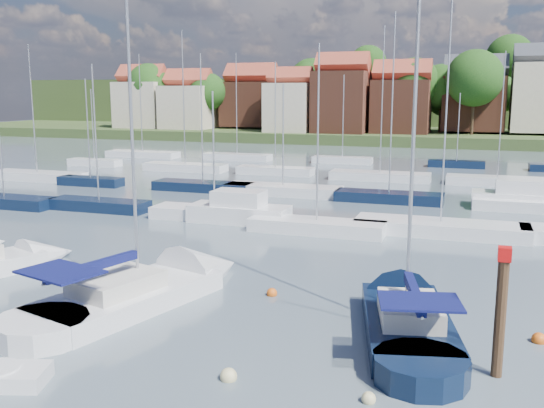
% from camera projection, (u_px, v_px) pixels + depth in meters
% --- Properties ---
extents(ground, '(260.00, 260.00, 0.00)m').
position_uv_depth(ground, '(366.00, 185.00, 59.26)').
color(ground, '#485661').
rests_on(ground, ground).
extents(sailboat_centre, '(6.94, 13.57, 17.75)m').
position_uv_depth(sailboat_centre, '(159.00, 288.00, 27.02)').
color(sailboat_centre, silver).
rests_on(sailboat_centre, ground).
extents(sailboat_navy, '(5.50, 11.88, 15.92)m').
position_uv_depth(sailboat_navy, '(403.00, 314.00, 23.86)').
color(sailboat_navy, black).
rests_on(sailboat_navy, ground).
extents(timber_piling, '(0.40, 0.40, 6.51)m').
position_uv_depth(timber_piling, '(498.00, 341.00, 19.18)').
color(timber_piling, '#4C331E').
rests_on(timber_piling, ground).
extents(buoy_c, '(0.42, 0.42, 0.42)m').
position_uv_depth(buoy_c, '(54.00, 351.00, 21.22)').
color(buoy_c, '#D85914').
rests_on(buoy_c, ground).
extents(buoy_d, '(0.55, 0.55, 0.55)m').
position_uv_depth(buoy_d, '(229.00, 379.00, 19.16)').
color(buoy_d, beige).
rests_on(buoy_d, ground).
extents(buoy_e, '(0.48, 0.48, 0.48)m').
position_uv_depth(buoy_e, '(272.00, 295.00, 27.08)').
color(buoy_e, '#D85914').
rests_on(buoy_e, ground).
extents(buoy_f, '(0.43, 0.43, 0.43)m').
position_uv_depth(buoy_f, '(368.00, 402.00, 17.76)').
color(buoy_f, beige).
rests_on(buoy_f, ground).
extents(buoy_g, '(0.53, 0.53, 0.53)m').
position_uv_depth(buoy_g, '(539.00, 342.00, 22.01)').
color(buoy_g, '#D85914').
rests_on(buoy_g, ground).
extents(marina_field, '(79.62, 41.41, 15.93)m').
position_uv_depth(marina_field, '(377.00, 189.00, 54.06)').
color(marina_field, silver).
rests_on(marina_field, ground).
extents(far_shore_town, '(212.46, 90.00, 22.27)m').
position_uv_depth(far_shore_town, '(444.00, 111.00, 143.99)').
color(far_shore_town, '#394A25').
rests_on(far_shore_town, ground).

